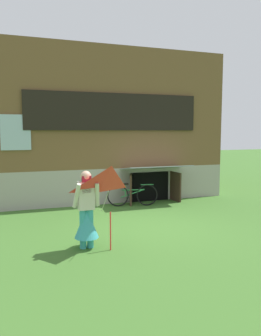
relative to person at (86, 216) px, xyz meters
The scene contains 5 objects.
ground_plane 2.32m from the person, 30.75° to the left, with size 60.00×60.00×0.00m, color #3D6B28.
log_house 6.99m from the person, 73.60° to the left, with size 8.54×5.73×5.41m.
person is the anchor object (origin of this frame).
kite 0.97m from the person, 53.92° to the right, with size 1.08×1.06×1.72m.
bicycle_green 4.23m from the person, 56.61° to the left, with size 1.69×0.40×0.78m.
Camera 1 is at (-3.35, -8.09, 2.52)m, focal length 35.95 mm.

